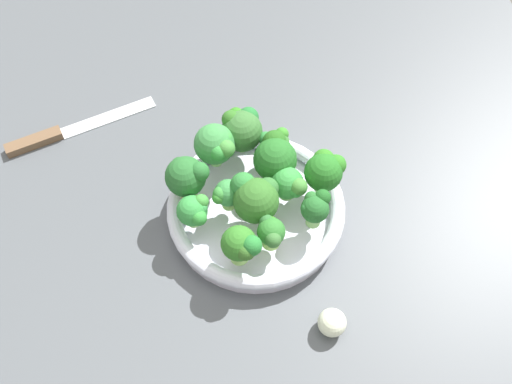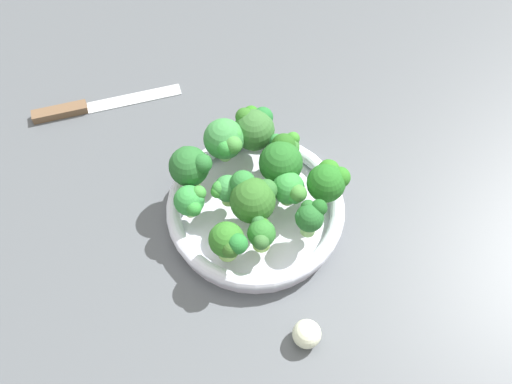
{
  "view_description": "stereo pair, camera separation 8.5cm",
  "coord_description": "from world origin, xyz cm",
  "px_view_note": "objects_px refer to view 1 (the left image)",
  "views": [
    {
      "loc": [
        -5.01,
        -48.68,
        78.45
      ],
      "look_at": [
        3.35,
        -3.57,
        7.1
      ],
      "focal_mm": 40.06,
      "sensor_mm": 36.0,
      "label": 1
    },
    {
      "loc": [
        3.43,
        -49.45,
        78.45
      ],
      "look_at": [
        3.35,
        -3.57,
        7.1
      ],
      "focal_mm": 40.06,
      "sensor_mm": 36.0,
      "label": 2
    }
  ],
  "objects_px": {
    "broccoli_floret_7": "(186,176)",
    "garlic_bulb": "(332,323)",
    "broccoli_floret_0": "(275,143)",
    "broccoli_floret_8": "(315,208)",
    "broccoli_floret_9": "(241,245)",
    "broccoli_floret_12": "(194,211)",
    "broccoli_floret_10": "(275,156)",
    "broccoli_floret_1": "(216,145)",
    "bowl": "(256,209)",
    "broccoli_floret_2": "(271,232)",
    "broccoli_floret_6": "(226,194)",
    "broccoli_floret_3": "(241,129)",
    "broccoli_floret_5": "(255,198)",
    "knife": "(61,133)",
    "broccoli_floret_11": "(289,184)",
    "broccoli_floret_4": "(325,170)"
  },
  "relations": [
    {
      "from": "broccoli_floret_5",
      "to": "broccoli_floret_6",
      "type": "bearing_deg",
      "value": 153.8
    },
    {
      "from": "broccoli_floret_0",
      "to": "broccoli_floret_7",
      "type": "distance_m",
      "value": 0.15
    },
    {
      "from": "broccoli_floret_1",
      "to": "broccoli_floret_10",
      "type": "xyz_separation_m",
      "value": [
        0.09,
        -0.03,
        -0.01
      ]
    },
    {
      "from": "broccoli_floret_12",
      "to": "broccoli_floret_1",
      "type": "bearing_deg",
      "value": 64.78
    },
    {
      "from": "bowl",
      "to": "broccoli_floret_0",
      "type": "bearing_deg",
      "value": 61.18
    },
    {
      "from": "broccoli_floret_6",
      "to": "garlic_bulb",
      "type": "xyz_separation_m",
      "value": [
        0.11,
        -0.2,
        -0.05
      ]
    },
    {
      "from": "broccoli_floret_3",
      "to": "broccoli_floret_11",
      "type": "distance_m",
      "value": 0.12
    },
    {
      "from": "broccoli_floret_0",
      "to": "broccoli_floret_6",
      "type": "bearing_deg",
      "value": -137.59
    },
    {
      "from": "broccoli_floret_2",
      "to": "broccoli_floret_11",
      "type": "bearing_deg",
      "value": 61.14
    },
    {
      "from": "broccoli_floret_1",
      "to": "garlic_bulb",
      "type": "bearing_deg",
      "value": -67.47
    },
    {
      "from": "broccoli_floret_7",
      "to": "garlic_bulb",
      "type": "relative_size",
      "value": 1.89
    },
    {
      "from": "broccoli_floret_10",
      "to": "garlic_bulb",
      "type": "distance_m",
      "value": 0.26
    },
    {
      "from": "broccoli_floret_2",
      "to": "garlic_bulb",
      "type": "relative_size",
      "value": 1.36
    },
    {
      "from": "garlic_bulb",
      "to": "broccoli_floret_9",
      "type": "bearing_deg",
      "value": 134.5
    },
    {
      "from": "bowl",
      "to": "broccoli_floret_5",
      "type": "distance_m",
      "value": 0.07
    },
    {
      "from": "broccoli_floret_2",
      "to": "broccoli_floret_10",
      "type": "height_order",
      "value": "broccoli_floret_10"
    },
    {
      "from": "broccoli_floret_4",
      "to": "knife",
      "type": "relative_size",
      "value": 0.26
    },
    {
      "from": "broccoli_floret_6",
      "to": "garlic_bulb",
      "type": "relative_size",
      "value": 1.35
    },
    {
      "from": "bowl",
      "to": "broccoli_floret_12",
      "type": "height_order",
      "value": "broccoli_floret_12"
    },
    {
      "from": "broccoli_floret_0",
      "to": "broccoli_floret_6",
      "type": "xyz_separation_m",
      "value": [
        -0.09,
        -0.08,
        0.0
      ]
    },
    {
      "from": "broccoli_floret_2",
      "to": "broccoli_floret_7",
      "type": "relative_size",
      "value": 0.72
    },
    {
      "from": "broccoli_floret_5",
      "to": "broccoli_floret_10",
      "type": "height_order",
      "value": "broccoli_floret_5"
    },
    {
      "from": "broccoli_floret_9",
      "to": "broccoli_floret_2",
      "type": "bearing_deg",
      "value": 21.11
    },
    {
      "from": "broccoli_floret_4",
      "to": "broccoli_floret_12",
      "type": "bearing_deg",
      "value": -171.25
    },
    {
      "from": "broccoli_floret_3",
      "to": "broccoli_floret_12",
      "type": "relative_size",
      "value": 1.31
    },
    {
      "from": "broccoli_floret_6",
      "to": "broccoli_floret_9",
      "type": "distance_m",
      "value": 0.09
    },
    {
      "from": "broccoli_floret_2",
      "to": "broccoli_floret_12",
      "type": "xyz_separation_m",
      "value": [
        -0.1,
        0.05,
        0.0
      ]
    },
    {
      "from": "broccoli_floret_9",
      "to": "broccoli_floret_12",
      "type": "height_order",
      "value": "broccoli_floret_9"
    },
    {
      "from": "broccoli_floret_2",
      "to": "knife",
      "type": "xyz_separation_m",
      "value": [
        -0.31,
        0.3,
        -0.07
      ]
    },
    {
      "from": "broccoli_floret_6",
      "to": "broccoli_floret_9",
      "type": "height_order",
      "value": "broccoli_floret_9"
    },
    {
      "from": "broccoli_floret_9",
      "to": "broccoli_floret_10",
      "type": "relative_size",
      "value": 0.85
    },
    {
      "from": "broccoli_floret_3",
      "to": "broccoli_floret_4",
      "type": "xyz_separation_m",
      "value": [
        0.11,
        -0.1,
        -0.0
      ]
    },
    {
      "from": "broccoli_floret_3",
      "to": "broccoli_floret_12",
      "type": "height_order",
      "value": "broccoli_floret_3"
    },
    {
      "from": "broccoli_floret_1",
      "to": "garlic_bulb",
      "type": "height_order",
      "value": "broccoli_floret_1"
    },
    {
      "from": "broccoli_floret_11",
      "to": "bowl",
      "type": "bearing_deg",
      "value": -175.58
    },
    {
      "from": "broccoli_floret_8",
      "to": "broccoli_floret_10",
      "type": "xyz_separation_m",
      "value": [
        -0.04,
        0.1,
        0.0
      ]
    },
    {
      "from": "broccoli_floret_6",
      "to": "bowl",
      "type": "bearing_deg",
      "value": -2.92
    },
    {
      "from": "broccoli_floret_7",
      "to": "broccoli_floret_0",
      "type": "bearing_deg",
      "value": 18.35
    },
    {
      "from": "broccoli_floret_2",
      "to": "broccoli_floret_8",
      "type": "bearing_deg",
      "value": 19.76
    },
    {
      "from": "broccoli_floret_5",
      "to": "broccoli_floret_9",
      "type": "xyz_separation_m",
      "value": [
        -0.03,
        -0.07,
        -0.0
      ]
    },
    {
      "from": "broccoli_floret_1",
      "to": "broccoli_floret_2",
      "type": "height_order",
      "value": "broccoli_floret_1"
    },
    {
      "from": "broccoli_floret_0",
      "to": "broccoli_floret_8",
      "type": "bearing_deg",
      "value": -76.78
    },
    {
      "from": "broccoli_floret_8",
      "to": "broccoli_floret_9",
      "type": "xyz_separation_m",
      "value": [
        -0.12,
        -0.04,
        0.0
      ]
    },
    {
      "from": "broccoli_floret_8",
      "to": "broccoli_floret_10",
      "type": "distance_m",
      "value": 0.11
    },
    {
      "from": "broccoli_floret_2",
      "to": "knife",
      "type": "bearing_deg",
      "value": 136.42
    },
    {
      "from": "broccoli_floret_3",
      "to": "broccoli_floret_10",
      "type": "height_order",
      "value": "broccoli_floret_3"
    },
    {
      "from": "broccoli_floret_4",
      "to": "broccoli_floret_2",
      "type": "bearing_deg",
      "value": -139.34
    },
    {
      "from": "bowl",
      "to": "broccoli_floret_11",
      "type": "distance_m",
      "value": 0.07
    },
    {
      "from": "broccoli_floret_3",
      "to": "broccoli_floret_5",
      "type": "height_order",
      "value": "broccoli_floret_5"
    },
    {
      "from": "bowl",
      "to": "broccoli_floret_2",
      "type": "height_order",
      "value": "broccoli_floret_2"
    }
  ]
}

